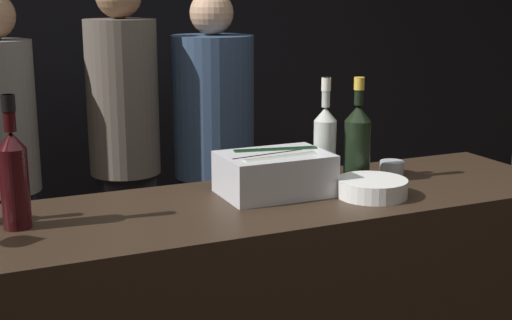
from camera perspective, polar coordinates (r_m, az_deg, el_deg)
name	(u,v)px	position (r m, az deg, el deg)	size (l,w,h in m)	color
wall_back_chalkboard	(95,33)	(4.27, -12.75, 9.86)	(6.40, 0.06, 2.80)	black
ice_bin_with_bottles	(275,171)	(2.19, 1.51, -0.87)	(0.33, 0.23, 0.13)	silver
bowl_white	(372,187)	(2.21, 9.27, -2.17)	(0.22, 0.22, 0.05)	white
candle_votive	(392,167)	(2.49, 10.81, -0.58)	(0.08, 0.08, 0.05)	silver
champagne_bottle	(357,141)	(2.35, 8.11, 1.55)	(0.09, 0.09, 0.35)	black
white_wine_bottle	(325,141)	(2.33, 5.53, 1.54)	(0.07, 0.07, 0.34)	#B2B7AD
red_wine_bottle_black_foil	(14,174)	(1.96, -18.80, -1.06)	(0.07, 0.07, 0.36)	black
person_in_hoodie	(2,153)	(3.44, -19.62, 0.54)	(0.33, 0.33, 1.64)	black
person_blond_tee	(213,143)	(3.53, -3.42, 1.36)	(0.40, 0.40, 1.64)	black
person_grey_polo	(124,136)	(3.43, -10.49, 1.91)	(0.33, 0.33, 1.72)	black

